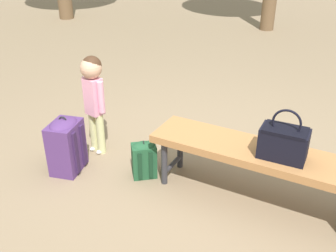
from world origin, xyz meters
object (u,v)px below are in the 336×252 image
Objects in this scene: handbag at (284,142)px; backpack_small at (144,158)px; child_standing at (93,90)px; park_bench at (257,156)px; backpack_large at (66,144)px.

handbag reaches higher than backpack_small.
child_standing is at bearing -3.63° from handbag.
park_bench is 4.38× the size of handbag.
child_standing reaches higher than park_bench.
backpack_small is (-0.63, -0.21, -0.09)m from backpack_large.
backpack_large is (1.54, 0.31, -0.14)m from park_bench.
backpack_large is (1.71, 0.27, -0.32)m from handbag.
child_standing is (1.49, -0.07, 0.22)m from park_bench.
child_standing reaches higher than backpack_large.
park_bench is at bearing -168.73° from backpack_large.
backpack_small is at bearing 5.83° from park_bench.
backpack_large is 0.67m from backpack_small.
backpack_small is (0.91, 0.09, -0.23)m from park_bench.
park_bench reaches higher than backpack_small.
backpack_small is at bearing -161.29° from backpack_large.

